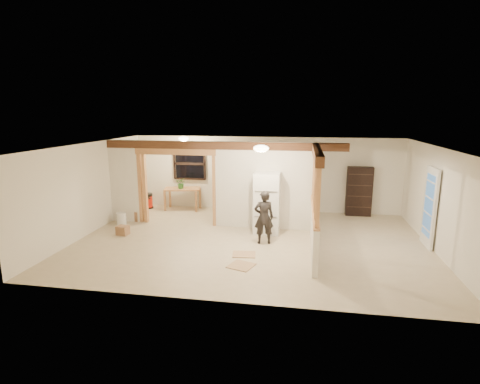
% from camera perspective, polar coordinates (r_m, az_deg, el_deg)
% --- Properties ---
extents(floor, '(9.00, 6.50, 0.01)m').
position_cam_1_polar(floor, '(9.90, 1.64, -7.50)').
color(floor, '#C4B192').
rests_on(floor, ground).
extents(ceiling, '(9.00, 6.50, 0.01)m').
position_cam_1_polar(ceiling, '(9.36, 1.73, 7.09)').
color(ceiling, white).
extents(wall_back, '(9.00, 0.01, 2.50)m').
position_cam_1_polar(wall_back, '(12.72, 3.72, 2.75)').
color(wall_back, silver).
rests_on(wall_back, floor).
extents(wall_front, '(9.00, 0.01, 2.50)m').
position_cam_1_polar(wall_front, '(6.46, -2.35, -6.60)').
color(wall_front, silver).
rests_on(wall_front, floor).
extents(wall_left, '(0.01, 6.50, 2.50)m').
position_cam_1_polar(wall_left, '(11.09, -22.01, 0.48)').
color(wall_left, silver).
rests_on(wall_left, floor).
extents(wall_right, '(0.01, 6.50, 2.50)m').
position_cam_1_polar(wall_right, '(10.00, 28.17, -1.29)').
color(wall_right, silver).
rests_on(wall_right, floor).
extents(partition_left_stub, '(0.90, 0.12, 2.50)m').
position_cam_1_polar(partition_left_stub, '(11.90, -17.17, 1.57)').
color(partition_left_stub, silver).
rests_on(partition_left_stub, floor).
extents(partition_center, '(2.80, 0.12, 2.50)m').
position_cam_1_polar(partition_center, '(10.69, 3.64, 0.95)').
color(partition_center, silver).
rests_on(partition_center, floor).
extents(doorway_frame, '(2.46, 0.14, 2.20)m').
position_cam_1_polar(doorway_frame, '(11.28, -9.62, 0.62)').
color(doorway_frame, tan).
rests_on(doorway_frame, floor).
extents(header_beam_back, '(7.00, 0.18, 0.22)m').
position_cam_1_polar(header_beam_back, '(10.72, -2.72, 7.09)').
color(header_beam_back, '#55311D').
rests_on(header_beam_back, ceiling).
extents(header_beam_right, '(0.18, 3.30, 0.22)m').
position_cam_1_polar(header_beam_right, '(8.89, 11.69, 5.80)').
color(header_beam_right, '#55311D').
rests_on(header_beam_right, ceiling).
extents(pony_wall, '(0.12, 3.20, 1.00)m').
position_cam_1_polar(pony_wall, '(9.28, 11.19, -5.81)').
color(pony_wall, silver).
rests_on(pony_wall, floor).
extents(stud_partition, '(0.14, 3.20, 1.32)m').
position_cam_1_polar(stud_partition, '(8.99, 11.49, 1.24)').
color(stud_partition, tan).
rests_on(stud_partition, pony_wall).
extents(window_back, '(1.12, 0.10, 1.10)m').
position_cam_1_polar(window_back, '(13.12, -7.70, 4.28)').
color(window_back, black).
rests_on(window_back, wall_back).
extents(french_door, '(0.12, 0.86, 2.00)m').
position_cam_1_polar(french_door, '(10.40, 26.93, -2.11)').
color(french_door, white).
rests_on(french_door, floor).
extents(ceiling_dome_main, '(0.36, 0.36, 0.16)m').
position_cam_1_polar(ceiling_dome_main, '(8.83, 3.22, 6.64)').
color(ceiling_dome_main, '#FFEABF').
rests_on(ceiling_dome_main, ceiling).
extents(ceiling_dome_util, '(0.32, 0.32, 0.14)m').
position_cam_1_polar(ceiling_dome_util, '(12.17, -8.59, 8.05)').
color(ceiling_dome_util, '#FFEABF').
rests_on(ceiling_dome_util, ceiling).
extents(hanging_bulb, '(0.07, 0.07, 0.07)m').
position_cam_1_polar(hanging_bulb, '(11.38, -7.23, 6.29)').
color(hanging_bulb, '#FFD88C').
rests_on(hanging_bulb, ceiling).
extents(refrigerator, '(0.70, 0.68, 1.69)m').
position_cam_1_polar(refrigerator, '(10.38, 4.12, -1.68)').
color(refrigerator, silver).
rests_on(refrigerator, floor).
extents(woman, '(0.57, 0.44, 1.38)m').
position_cam_1_polar(woman, '(9.55, 3.66, -3.87)').
color(woman, black).
rests_on(woman, floor).
extents(work_table, '(1.30, 0.84, 0.76)m').
position_cam_1_polar(work_table, '(13.04, -8.73, -1.03)').
color(work_table, tan).
rests_on(work_table, floor).
extents(potted_plant, '(0.37, 0.33, 0.38)m').
position_cam_1_polar(potted_plant, '(12.84, -8.95, 1.36)').
color(potted_plant, '#306B2E').
rests_on(potted_plant, work_table).
extents(shop_vac, '(0.49, 0.49, 0.54)m').
position_cam_1_polar(shop_vac, '(13.48, -13.95, -1.30)').
color(shop_vac, '#AF1A09').
rests_on(shop_vac, floor).
extents(bookshelf, '(0.80, 0.27, 1.60)m').
position_cam_1_polar(bookshelf, '(12.67, 17.70, 0.08)').
color(bookshelf, black).
rests_on(bookshelf, floor).
extents(bucket, '(0.37, 0.37, 0.36)m').
position_cam_1_polar(bucket, '(11.79, -17.61, -3.89)').
color(bucket, silver).
rests_on(bucket, floor).
extents(box_util_a, '(0.33, 0.29, 0.26)m').
position_cam_1_polar(box_util_a, '(12.16, -2.21, -3.07)').
color(box_util_a, '#9A6C4A').
rests_on(box_util_a, floor).
extents(box_util_b, '(0.39, 0.39, 0.31)m').
position_cam_1_polar(box_util_b, '(12.13, -15.57, -3.45)').
color(box_util_b, '#9A6C4A').
rests_on(box_util_b, floor).
extents(box_front, '(0.34, 0.30, 0.25)m').
position_cam_1_polar(box_front, '(10.84, -17.43, -5.60)').
color(box_front, '#9A6C4A').
rests_on(box_front, floor).
extents(floor_panel_near, '(0.64, 0.64, 0.02)m').
position_cam_1_polar(floor_panel_near, '(8.38, 0.19, -11.16)').
color(floor_panel_near, tan).
rests_on(floor_panel_near, floor).
extents(floor_panel_far, '(0.59, 0.49, 0.02)m').
position_cam_1_polar(floor_panel_far, '(8.99, 0.61, -9.48)').
color(floor_panel_far, tan).
rests_on(floor_panel_far, floor).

